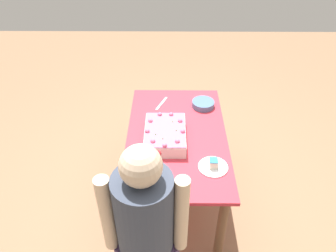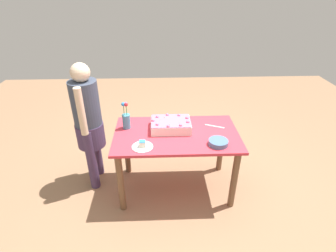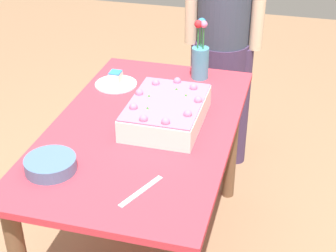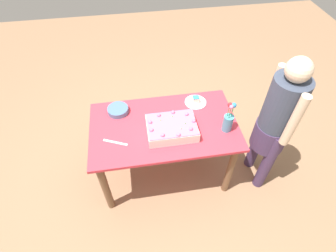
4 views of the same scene
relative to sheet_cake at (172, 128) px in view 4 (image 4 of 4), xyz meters
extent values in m
plane|color=#916C4E|center=(-0.06, 0.09, -0.82)|extent=(8.00, 8.00, 0.00)
cube|color=#CD3342|center=(-0.06, 0.09, -0.07)|extent=(1.34, 0.79, 0.03)
cylinder|color=brown|center=(-0.65, -0.23, -0.45)|extent=(0.07, 0.07, 0.73)
cylinder|color=brown|center=(0.54, -0.23, -0.45)|extent=(0.07, 0.07, 0.73)
cylinder|color=brown|center=(-0.65, 0.41, -0.45)|extent=(0.07, 0.07, 0.73)
cylinder|color=brown|center=(0.54, 0.41, -0.45)|extent=(0.07, 0.07, 0.73)
cube|color=white|center=(0.00, 0.00, -0.01)|extent=(0.43, 0.31, 0.10)
cube|color=#DB6A8F|center=(0.00, 0.00, 0.05)|extent=(0.42, 0.31, 0.01)
sphere|color=#DB6A8F|center=(0.19, 0.00, 0.06)|extent=(0.04, 0.04, 0.04)
sphere|color=#DB6A8F|center=(0.15, 0.09, 0.06)|extent=(0.04, 0.04, 0.04)
sphere|color=#DB6A8F|center=(0.03, 0.13, 0.06)|extent=(0.04, 0.04, 0.04)
sphere|color=#DB6A8F|center=(-0.10, 0.12, 0.06)|extent=(0.04, 0.04, 0.04)
sphere|color=#DB6A8F|center=(-0.18, 0.05, 0.06)|extent=(0.04, 0.04, 0.04)
sphere|color=#DB6A8F|center=(-0.18, -0.05, 0.06)|extent=(0.04, 0.04, 0.04)
sphere|color=#DB6A8F|center=(-0.10, -0.12, 0.06)|extent=(0.04, 0.04, 0.04)
sphere|color=#DB6A8F|center=(0.03, -0.13, 0.06)|extent=(0.04, 0.04, 0.04)
sphere|color=#DB6A8F|center=(0.15, -0.09, 0.06)|extent=(0.04, 0.04, 0.04)
cone|color=#2D8438|center=(0.02, 0.08, 0.05)|extent=(0.02, 0.02, 0.02)
cone|color=#2D8438|center=(-0.09, 0.06, 0.05)|extent=(0.02, 0.02, 0.02)
cone|color=#2D8438|center=(0.07, -0.07, 0.05)|extent=(0.02, 0.02, 0.02)
cone|color=#2D8438|center=(0.12, -0.02, 0.05)|extent=(0.02, 0.02, 0.02)
cylinder|color=white|center=(0.30, 0.34, -0.05)|extent=(0.21, 0.21, 0.01)
cube|color=silver|center=(0.30, 0.34, -0.02)|extent=(0.06, 0.06, 0.06)
cube|color=#2E83C6|center=(0.30, 0.34, 0.01)|extent=(0.06, 0.06, 0.01)
cube|color=silver|center=(-0.50, -0.04, -0.05)|extent=(0.21, 0.11, 0.00)
cylinder|color=teal|center=(0.49, -0.05, 0.03)|extent=(0.09, 0.09, 0.16)
cylinder|color=#2D8438|center=(0.50, -0.04, 0.17)|extent=(0.01, 0.01, 0.13)
sphere|color=#2D7DC3|center=(0.50, -0.04, 0.24)|extent=(0.04, 0.04, 0.04)
cylinder|color=#2D8438|center=(0.47, -0.03, 0.17)|extent=(0.01, 0.01, 0.13)
sphere|color=red|center=(0.47, -0.03, 0.24)|extent=(0.04, 0.04, 0.04)
cylinder|color=#2D8438|center=(0.48, -0.06, 0.17)|extent=(0.01, 0.01, 0.13)
sphere|color=#D66D96|center=(0.48, -0.06, 0.24)|extent=(0.04, 0.04, 0.04)
cylinder|color=#4B6C93|center=(-0.46, 0.33, -0.03)|extent=(0.20, 0.20, 0.05)
cylinder|color=#433052|center=(0.91, 0.04, -0.43)|extent=(0.11, 0.11, 0.78)
cylinder|color=#433052|center=(0.91, -0.22, -0.43)|extent=(0.11, 0.11, 0.78)
cylinder|color=#433052|center=(0.91, -0.09, -0.16)|extent=(0.31, 0.32, 0.28)
cylinder|color=#384153|center=(0.91, -0.09, 0.22)|extent=(0.30, 0.30, 0.52)
sphere|color=beige|center=(0.91, -0.09, 0.57)|extent=(0.20, 0.20, 0.20)
cylinder|color=beige|center=(0.91, 0.10, 0.22)|extent=(0.08, 0.08, 0.52)
cylinder|color=beige|center=(0.91, -0.28, 0.22)|extent=(0.08, 0.08, 0.52)
camera|label=1|loc=(1.94, 0.04, 1.60)|focal=35.00mm
camera|label=2|loc=(0.13, 2.50, 1.40)|focal=28.00mm
camera|label=3|loc=(-1.89, -0.51, 1.08)|focal=55.00mm
camera|label=4|loc=(-0.27, -1.49, 1.71)|focal=28.00mm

